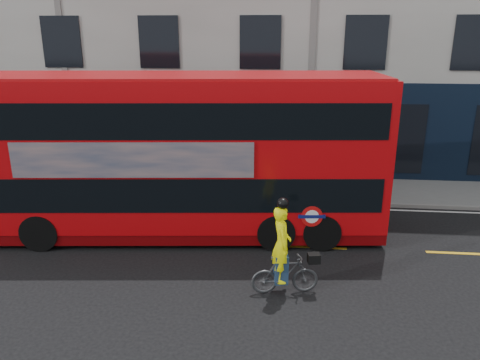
# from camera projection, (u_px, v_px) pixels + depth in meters

# --- Properties ---
(ground) EXTENTS (120.00, 120.00, 0.00)m
(ground) POSITION_uv_depth(u_px,v_px,m) (318.00, 273.00, 12.02)
(ground) COLOR black
(ground) RESTS_ON ground
(pavement) EXTENTS (60.00, 3.00, 0.12)m
(pavement) POSITION_uv_depth(u_px,v_px,m) (308.00, 189.00, 18.16)
(pavement) COLOR gray
(pavement) RESTS_ON ground
(kerb) EXTENTS (60.00, 0.12, 0.13)m
(kerb) POSITION_uv_depth(u_px,v_px,m) (309.00, 203.00, 16.74)
(kerb) COLOR slate
(kerb) RESTS_ON ground
(road_edge_line) EXTENTS (58.00, 0.10, 0.01)m
(road_edge_line) POSITION_uv_depth(u_px,v_px,m) (310.00, 207.00, 16.47)
(road_edge_line) COLOR silver
(road_edge_line) RESTS_ON ground
(lane_dashes) EXTENTS (58.00, 0.12, 0.01)m
(lane_dashes) POSITION_uv_depth(u_px,v_px,m) (315.00, 247.00, 13.44)
(lane_dashes) COLOR yellow
(lane_dashes) RESTS_ON ground
(bus) EXTENTS (12.06, 3.82, 4.78)m
(bus) POSITION_uv_depth(u_px,v_px,m) (181.00, 155.00, 13.72)
(bus) COLOR #C2070C
(bus) RESTS_ON ground
(cyclist) EXTENTS (1.65, 0.74, 2.40)m
(cyclist) POSITION_uv_depth(u_px,v_px,m) (284.00, 261.00, 10.87)
(cyclist) COLOR #46484B
(cyclist) RESTS_ON ground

